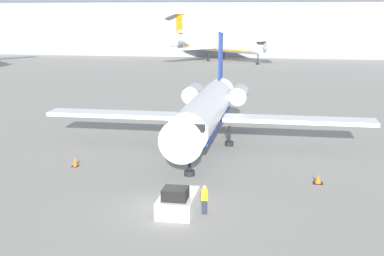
{
  "coord_description": "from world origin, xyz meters",
  "views": [
    {
      "loc": [
        6.71,
        -30.36,
        12.1
      ],
      "look_at": [
        0.0,
        8.56,
        3.44
      ],
      "focal_mm": 50.0,
      "sensor_mm": 36.0,
      "label": 1
    }
  ],
  "objects_px": {
    "airplane_main": "(207,109)",
    "airplane_parked_far_right": "(219,43)",
    "worker_near_tug": "(205,199)",
    "pushback_tug": "(178,201)",
    "traffic_cone_left": "(75,162)",
    "traffic_cone_right": "(318,179)"
  },
  "relations": [
    {
      "from": "airplane_main",
      "to": "airplane_parked_far_right",
      "type": "relative_size",
      "value": 0.99
    },
    {
      "from": "airplane_main",
      "to": "worker_near_tug",
      "type": "distance_m",
      "value": 16.91
    },
    {
      "from": "airplane_main",
      "to": "airplane_parked_far_right",
      "type": "xyz_separation_m",
      "value": [
        -9.18,
        85.35,
        0.87
      ]
    },
    {
      "from": "pushback_tug",
      "to": "airplane_parked_far_right",
      "type": "height_order",
      "value": "airplane_parked_far_right"
    },
    {
      "from": "pushback_tug",
      "to": "airplane_parked_far_right",
      "type": "relative_size",
      "value": 0.13
    },
    {
      "from": "pushback_tug",
      "to": "traffic_cone_left",
      "type": "bearing_deg",
      "value": 140.84
    },
    {
      "from": "pushback_tug",
      "to": "traffic_cone_right",
      "type": "height_order",
      "value": "pushback_tug"
    },
    {
      "from": "traffic_cone_left",
      "to": "pushback_tug",
      "type": "bearing_deg",
      "value": -39.16
    },
    {
      "from": "airplane_main",
      "to": "pushback_tug",
      "type": "bearing_deg",
      "value": -87.93
    },
    {
      "from": "airplane_main",
      "to": "airplane_parked_far_right",
      "type": "height_order",
      "value": "airplane_parked_far_right"
    },
    {
      "from": "traffic_cone_right",
      "to": "airplane_main",
      "type": "bearing_deg",
      "value": 135.31
    },
    {
      "from": "traffic_cone_right",
      "to": "airplane_parked_far_right",
      "type": "bearing_deg",
      "value": 101.13
    },
    {
      "from": "pushback_tug",
      "to": "worker_near_tug",
      "type": "xyz_separation_m",
      "value": [
        1.69,
        -0.22,
        0.34
      ]
    },
    {
      "from": "airplane_main",
      "to": "pushback_tug",
      "type": "height_order",
      "value": "airplane_main"
    },
    {
      "from": "traffic_cone_right",
      "to": "airplane_parked_far_right",
      "type": "distance_m",
      "value": 96.59
    },
    {
      "from": "airplane_main",
      "to": "pushback_tug",
      "type": "relative_size",
      "value": 7.69
    },
    {
      "from": "airplane_main",
      "to": "traffic_cone_right",
      "type": "xyz_separation_m",
      "value": [
        9.44,
        -9.34,
        -3.17
      ]
    },
    {
      "from": "worker_near_tug",
      "to": "traffic_cone_right",
      "type": "relative_size",
      "value": 2.7
    },
    {
      "from": "traffic_cone_left",
      "to": "traffic_cone_right",
      "type": "bearing_deg",
      "value": -3.36
    },
    {
      "from": "traffic_cone_right",
      "to": "traffic_cone_left",
      "type": "bearing_deg",
      "value": 176.64
    },
    {
      "from": "traffic_cone_left",
      "to": "traffic_cone_right",
      "type": "distance_m",
      "value": 18.85
    },
    {
      "from": "pushback_tug",
      "to": "airplane_parked_far_right",
      "type": "distance_m",
      "value": 102.23
    }
  ]
}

